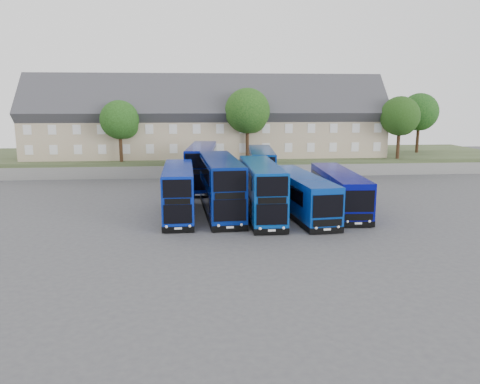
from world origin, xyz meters
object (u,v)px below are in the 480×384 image
dd_front_left (179,193)px  coach_east_a (301,195)px  tree_west (121,121)px  tree_mid (248,113)px  dd_front_mid (221,187)px  tree_far (420,113)px  tree_east (401,118)px

dd_front_left → coach_east_a: size_ratio=0.83×
dd_front_left → tree_west: tree_west is taller
tree_mid → dd_front_left: bearing=-110.6°
tree_west → coach_east_a: bearing=-49.9°
dd_front_left → dd_front_mid: bearing=10.1°
dd_front_left → tree_far: (34.18, 28.27, 5.69)m
dd_front_mid → tree_east: bearing=36.2°
coach_east_a → tree_west: bearing=124.4°
tree_west → tree_east: (36.00, 0.00, 0.34)m
dd_front_left → tree_west: size_ratio=1.38×
tree_east → tree_far: (6.00, 7.00, 0.34)m
tree_west → tree_mid: size_ratio=0.83×
tree_east → tree_far: size_ratio=0.94×
coach_east_a → tree_far: tree_far is taller
dd_front_mid → tree_west: size_ratio=1.59×
tree_mid → tree_far: 26.80m
tree_west → tree_far: (42.00, 7.00, 0.68)m
coach_east_a → dd_front_mid: bearing=166.1°
dd_front_left → tree_east: bearing=35.7°
dd_front_mid → tree_west: bearing=115.3°
dd_front_left → tree_east: size_ratio=1.29×
dd_front_mid → tree_far: bearing=38.3°
tree_mid → tree_east: size_ratio=1.12×
coach_east_a → tree_west: (-18.11, 21.52, 5.37)m
tree_east → tree_far: bearing=49.4°
tree_west → tree_mid: tree_mid is taller
tree_mid → tree_far: tree_mid is taller
coach_east_a → tree_mid: size_ratio=1.38×
coach_east_a → tree_far: size_ratio=1.46×
coach_east_a → tree_mid: bearing=89.8°
tree_west → tree_far: 42.58m
dd_front_left → coach_east_a: bearing=-2.7°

